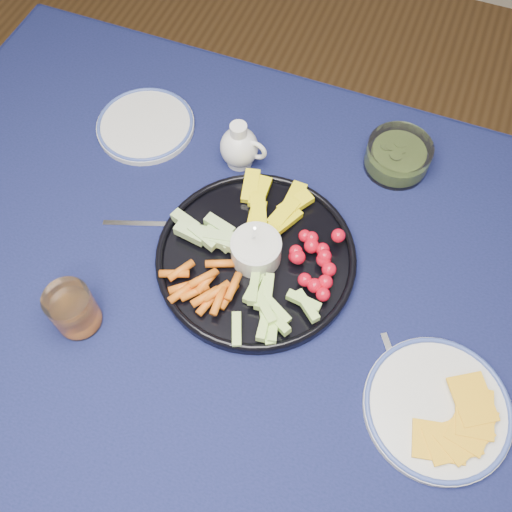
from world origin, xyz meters
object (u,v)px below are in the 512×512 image
(juice_tumbler, at_px, (74,311))
(dining_table, at_px, (299,345))
(creamer_pitcher, at_px, (240,147))
(side_plate_extra, at_px, (145,125))
(crudite_platter, at_px, (255,255))
(cheese_plate, at_px, (438,407))
(pickle_bowl, at_px, (398,157))

(juice_tumbler, bearing_deg, dining_table, 19.65)
(creamer_pitcher, relative_size, side_plate_extra, 0.52)
(crudite_platter, distance_m, cheese_plate, 0.38)
(side_plate_extra, bearing_deg, pickle_bowl, 10.42)
(creamer_pitcher, height_order, side_plate_extra, creamer_pitcher)
(pickle_bowl, distance_m, side_plate_extra, 0.49)
(dining_table, relative_size, pickle_bowl, 13.75)
(crudite_platter, xyz_separation_m, pickle_bowl, (0.17, 0.29, 0.01))
(dining_table, bearing_deg, cheese_plate, -13.01)
(creamer_pitcher, height_order, juice_tumbler, creamer_pitcher)
(juice_tumbler, bearing_deg, pickle_bowl, 51.33)
(creamer_pitcher, relative_size, pickle_bowl, 0.82)
(cheese_plate, bearing_deg, creamer_pitcher, 144.05)
(creamer_pitcher, xyz_separation_m, cheese_plate, (0.46, -0.33, -0.03))
(dining_table, relative_size, cheese_plate, 7.46)
(dining_table, distance_m, pickle_bowl, 0.40)
(dining_table, height_order, cheese_plate, cheese_plate)
(pickle_bowl, bearing_deg, dining_table, -98.37)
(side_plate_extra, bearing_deg, dining_table, -33.71)
(dining_table, height_order, pickle_bowl, pickle_bowl)
(crudite_platter, bearing_deg, pickle_bowl, 59.11)
(pickle_bowl, relative_size, side_plate_extra, 0.63)
(cheese_plate, bearing_deg, side_plate_extra, 152.79)
(side_plate_extra, bearing_deg, juice_tumbler, -78.14)
(pickle_bowl, relative_size, cheese_plate, 0.54)
(juice_tumbler, relative_size, side_plate_extra, 0.45)
(crudite_platter, relative_size, juice_tumbler, 3.94)
(dining_table, distance_m, side_plate_extra, 0.53)
(pickle_bowl, bearing_deg, crudite_platter, -120.89)
(juice_tumbler, bearing_deg, side_plate_extra, 101.86)
(crudite_platter, height_order, juice_tumbler, crudite_platter)
(creamer_pitcher, bearing_deg, cheese_plate, -35.95)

